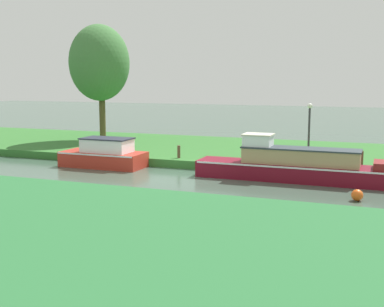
% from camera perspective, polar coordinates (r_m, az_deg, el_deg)
% --- Properties ---
extents(ground_plane, '(120.00, 120.00, 0.00)m').
position_cam_1_polar(ground_plane, '(21.75, -2.55, -2.70)').
color(ground_plane, '#3F5849').
extents(riverbank_far, '(72.00, 10.00, 0.40)m').
position_cam_1_polar(riverbank_far, '(28.17, 3.15, 0.30)').
color(riverbank_far, '#316C2B').
rests_on(riverbank_far, ground_plane).
extents(riverbank_near, '(72.00, 10.00, 0.40)m').
position_cam_1_polar(riverbank_near, '(14.16, -17.44, -8.45)').
color(riverbank_near, '#286734').
rests_on(riverbank_near, ground_plane).
extents(maroon_barge, '(8.38, 1.59, 1.92)m').
position_cam_1_polar(maroon_barge, '(21.30, 11.94, -1.41)').
color(maroon_barge, maroon).
rests_on(maroon_barge, ground_plane).
extents(red_narrowboat, '(4.12, 1.73, 1.43)m').
position_cam_1_polar(red_narrowboat, '(24.51, -10.03, -0.16)').
color(red_narrowboat, '#B42D21').
rests_on(red_narrowboat, ground_plane).
extents(willow_tree_left, '(3.71, 3.92, 7.21)m').
position_cam_1_polar(willow_tree_left, '(32.01, -10.58, 10.16)').
color(willow_tree_left, brown).
rests_on(willow_tree_left, riverbank_far).
extents(lamp_post, '(0.24, 0.24, 2.72)m').
position_cam_1_polar(lamp_post, '(24.01, 13.31, 3.27)').
color(lamp_post, '#333338').
rests_on(lamp_post, riverbank_far).
extents(mooring_post_near, '(0.15, 0.15, 0.79)m').
position_cam_1_polar(mooring_post_near, '(22.50, 18.87, -0.72)').
color(mooring_post_near, brown).
rests_on(mooring_post_near, riverbank_far).
extents(mooring_post_far, '(0.15, 0.15, 0.62)m').
position_cam_1_polar(mooring_post_far, '(24.33, -1.52, 0.20)').
color(mooring_post_far, brown).
rests_on(mooring_post_far, riverbank_far).
extents(channel_buoy, '(0.41, 0.41, 0.41)m').
position_cam_1_polar(channel_buoy, '(18.41, 18.43, -4.56)').
color(channel_buoy, '#E55919').
rests_on(channel_buoy, ground_plane).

